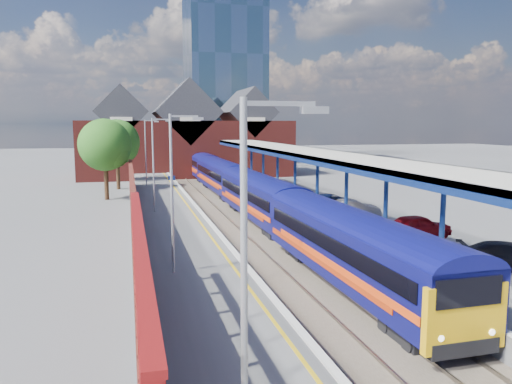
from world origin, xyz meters
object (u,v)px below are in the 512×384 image
Objects in this scene: lamp_post_b at (175,183)px; lamp_post_c at (155,159)px; train at (237,183)px; parked_car_dark at (510,257)px; parked_car_blue at (331,201)px; lamp_post_d at (147,148)px; platform_sign at (172,186)px; parked_car_red at (418,226)px; parked_car_silver at (353,208)px; lamp_post_a at (252,280)px.

lamp_post_c is (0.00, 16.00, 0.00)m from lamp_post_b.
train is 11.17m from lamp_post_c.
train is 27.74m from parked_car_dark.
parked_car_dark is 17.28m from parked_car_blue.
lamp_post_b is 1.61× the size of parked_car_blue.
lamp_post_d is at bearing 132.42° from train.
parked_car_dark is at bearing -58.41° from platform_sign.
lamp_post_b reaches higher than parked_car_red.
lamp_post_b is 32.00m from lamp_post_d.
lamp_post_c is 2.80× the size of platform_sign.
lamp_post_b is 17.17m from parked_car_silver.
lamp_post_a is at bearing 135.68° from parked_car_blue.
lamp_post_a reaches higher than train.
lamp_post_a is at bearing 147.54° from parked_car_dark.
train is at bearing 33.74° from parked_car_silver.
lamp_post_c is 1.59× the size of parked_car_dark.
parked_car_red reaches higher than parked_car_dark.
lamp_post_b is 1.74× the size of parked_car_red.
parked_car_red is 6.93m from parked_car_silver.
platform_sign reaches higher than parked_car_blue.
lamp_post_b is 16.00m from lamp_post_c.
train is at bearing 78.14° from lamp_post_a.
lamp_post_d is at bearing 20.25° from parked_car_red.
parked_car_red is (6.38, -20.06, -0.43)m from train.
platform_sign is at bearing -84.44° from lamp_post_d.
lamp_post_b is at bearing 98.30° from parked_car_dark.
parked_car_dark is at bearing 176.82° from parked_car_red.
lamp_post_b is 1.83× the size of parked_car_silver.
parked_car_dark is (13.23, -21.51, -1.05)m from platform_sign.
parked_car_dark is at bearing -13.52° from lamp_post_b.
lamp_post_b reaches higher than platform_sign.
parked_car_blue is (-1.38, 17.23, -0.03)m from parked_car_dark.
lamp_post_a and lamp_post_d have the same top height.
parked_car_dark is 1.01× the size of parked_car_blue.
platform_sign is at bearing 68.05° from parked_car_silver.
parked_car_red is at bearing -63.59° from lamp_post_d.
parked_car_blue is (13.21, -2.28, -3.39)m from lamp_post_c.
lamp_post_c reaches higher than parked_car_dark.
train reaches higher than parked_car_silver.
parked_car_dark is (1.20, -13.72, 0.01)m from parked_car_silver.
parked_car_blue is at bearing -54.15° from lamp_post_d.
parked_car_dark is at bearing 165.74° from parked_car_blue.
lamp_post_b is at bearing -108.55° from train.
parked_car_dark is (14.59, 10.49, -3.35)m from lamp_post_a.
lamp_post_a is 1.83× the size of parked_car_silver.
parked_car_silver is (12.03, -7.79, -1.06)m from platform_sign.
lamp_post_b is at bearing 97.05° from parked_car_red.
lamp_post_d is 1.59× the size of parked_car_dark.
parked_car_dark is (0.36, -6.85, -0.05)m from parked_car_red.
platform_sign is 14.37m from parked_car_silver.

